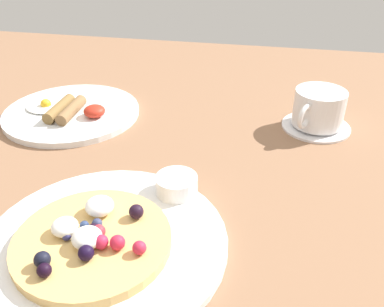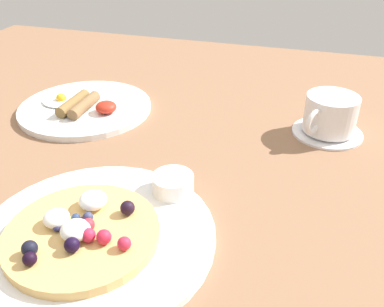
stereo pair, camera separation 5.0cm
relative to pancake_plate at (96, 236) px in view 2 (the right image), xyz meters
The scene contains 8 objects.
ground_plane 18.42cm from the pancake_plate, 73.61° to the left, with size 157.05×130.32×3.00cm, color #855F44.
pancake_plate is the anchor object (origin of this frame).
pancake_with_berries 2.11cm from the pancake_plate, 130.81° to the right, with size 18.20×18.20×3.35cm.
syrup_ramekin 12.47cm from the pancake_plate, 59.45° to the left, with size 5.70×5.70×2.50cm.
breakfast_plate 37.01cm from the pancake_plate, 120.87° to the left, with size 25.28×25.28×1.13cm, color white.
fried_breakfast 35.89cm from the pancake_plate, 122.26° to the left, with size 16.27×9.76×2.34cm.
coffee_saucer 44.19cm from the pancake_plate, 53.59° to the left, with size 12.09×12.09×0.83cm, color white.
coffee_cup 44.18cm from the pancake_plate, 53.56° to the left, with size 8.85×11.26×6.29cm.
Camera 2 is at (16.68, -49.91, 35.15)cm, focal length 38.76 mm.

